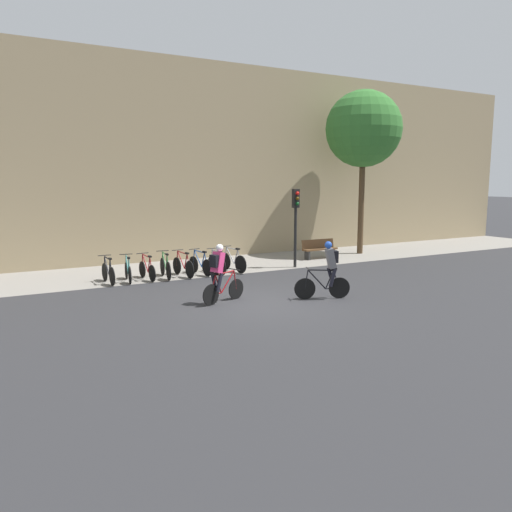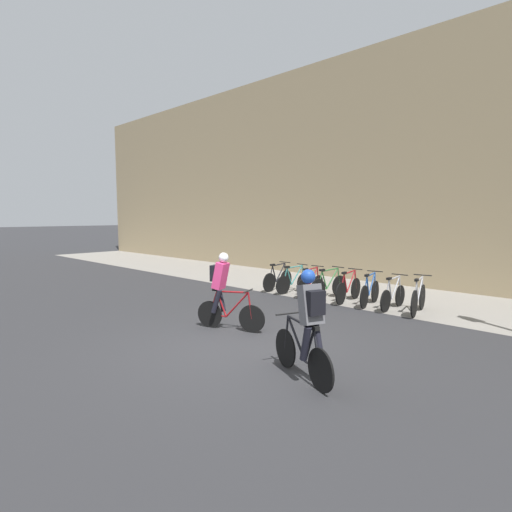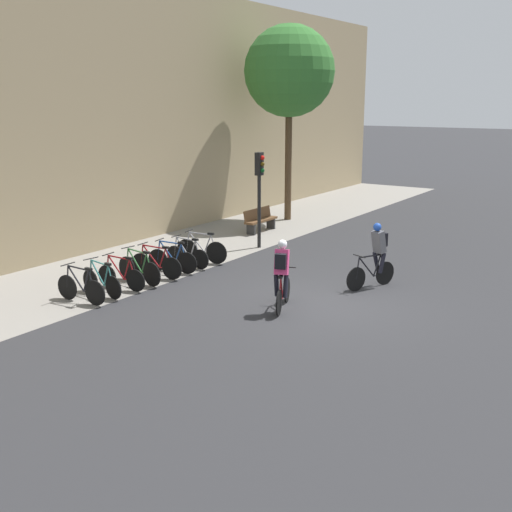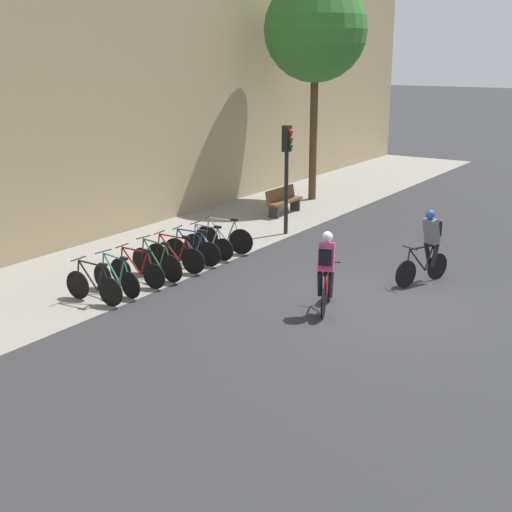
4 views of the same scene
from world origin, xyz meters
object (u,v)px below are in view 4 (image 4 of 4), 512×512
object	(u,v)px
parked_bike_0	(94,285)
traffic_light_pole	(287,159)
parked_bike_2	(137,270)
parked_bike_7	(224,238)
cyclist_grey	(429,244)
bench	(283,200)
parked_bike_4	(175,256)
parked_bike_6	(208,244)
cyclist_pink	(326,269)
parked_bike_1	(116,278)
parked_bike_5	(192,250)
parked_bike_3	(157,262)

from	to	relation	value
parked_bike_0	traffic_light_pole	bearing A→B (deg)	-2.88
parked_bike_2	parked_bike_7	bearing A→B (deg)	0.02
cyclist_grey	bench	bearing A→B (deg)	56.11
parked_bike_4	traffic_light_pole	bearing A→B (deg)	-4.53
parked_bike_2	parked_bike_6	bearing A→B (deg)	0.00
parked_bike_0	parked_bike_7	distance (m)	4.86
parked_bike_4	bench	distance (m)	7.15
bench	parked_bike_0	bearing A→B (deg)	-173.69
parked_bike_2	parked_bike_4	bearing A→B (deg)	-0.01
cyclist_pink	parked_bike_1	distance (m)	4.81
parked_bike_4	parked_bike_5	bearing A→B (deg)	0.08
cyclist_grey	parked_bike_6	size ratio (longest dim) A/B	1.12
parked_bike_0	parked_bike_5	world-z (taller)	parked_bike_5
parked_bike_0	cyclist_grey	bearing A→B (deg)	-46.18
cyclist_pink	parked_bike_1	xyz separation A→B (m)	(-1.53, 4.52, -0.56)
cyclist_grey	parked_bike_0	size ratio (longest dim) A/B	1.10
parked_bike_0	parked_bike_7	world-z (taller)	parked_bike_7
parked_bike_3	parked_bike_6	xyz separation A→B (m)	(2.08, -0.00, -0.02)
parked_bike_0	parked_bike_5	distance (m)	3.47
parked_bike_7	parked_bike_4	bearing A→B (deg)	-179.97
cyclist_pink	parked_bike_3	size ratio (longest dim) A/B	1.02
cyclist_grey	parked_bike_5	distance (m)	5.92
parked_bike_5	bench	world-z (taller)	parked_bike_5
parked_bike_4	parked_bike_6	bearing A→B (deg)	0.02
parked_bike_1	traffic_light_pole	world-z (taller)	traffic_light_pole
cyclist_pink	parked_bike_6	bearing A→B (deg)	66.72
bench	cyclist_pink	bearing A→B (deg)	-143.66
parked_bike_2	parked_bike_4	distance (m)	1.39
parked_bike_4	traffic_light_pole	world-z (taller)	traffic_light_pole
cyclist_pink	bench	distance (m)	9.48
traffic_light_pole	parked_bike_2	bearing A→B (deg)	176.48
parked_bike_6	parked_bike_4	bearing A→B (deg)	-179.98
parked_bike_2	parked_bike_7	distance (m)	3.47
cyclist_grey	parked_bike_2	bearing A→B (deg)	125.42
parked_bike_1	parked_bike_6	bearing A→B (deg)	-0.00
bench	parked_bike_4	bearing A→B (deg)	-171.24
parked_bike_4	parked_bike_5	xyz separation A→B (m)	(0.69, 0.00, -0.00)
parked_bike_3	bench	xyz separation A→B (m)	(7.76, 1.09, 0.07)
parked_bike_7	parked_bike_3	bearing A→B (deg)	-179.99
traffic_light_pole	parked_bike_0	bearing A→B (deg)	177.12
parked_bike_5	parked_bike_7	world-z (taller)	parked_bike_7
parked_bike_5	parked_bike_4	bearing A→B (deg)	-179.92
parked_bike_1	bench	bearing A→B (deg)	6.78
cyclist_grey	parked_bike_2	size ratio (longest dim) A/B	1.11
cyclist_grey	parked_bike_3	size ratio (longest dim) A/B	1.03
parked_bike_0	traffic_light_pole	distance (m)	7.80
cyclist_pink	bench	world-z (taller)	cyclist_pink
parked_bike_0	parked_bike_3	distance (m)	2.08
cyclist_pink	parked_bike_6	xyz separation A→B (m)	(1.95, 4.52, -0.57)
parked_bike_3	parked_bike_7	world-z (taller)	parked_bike_7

